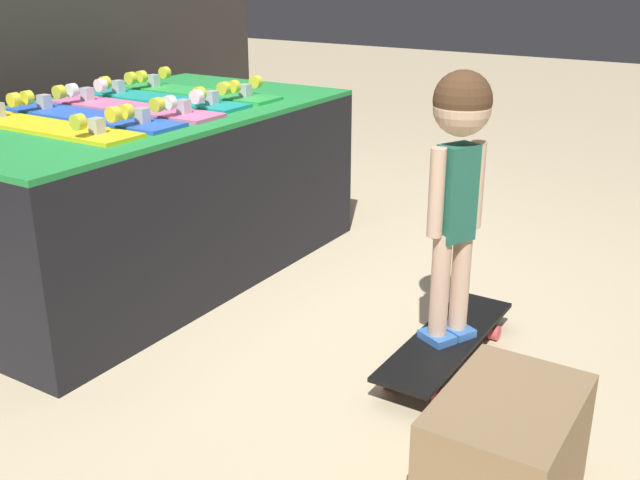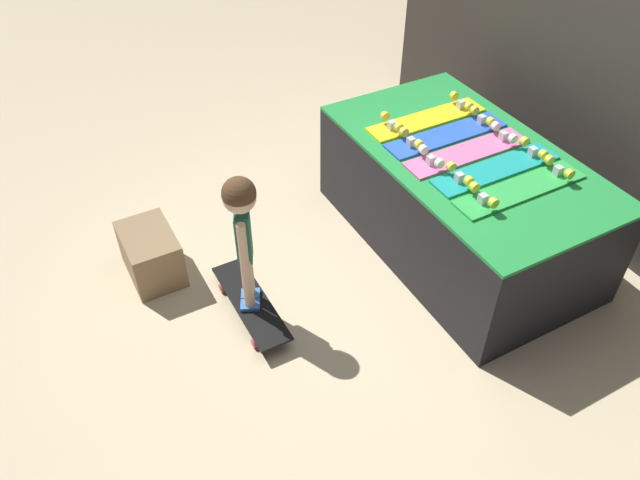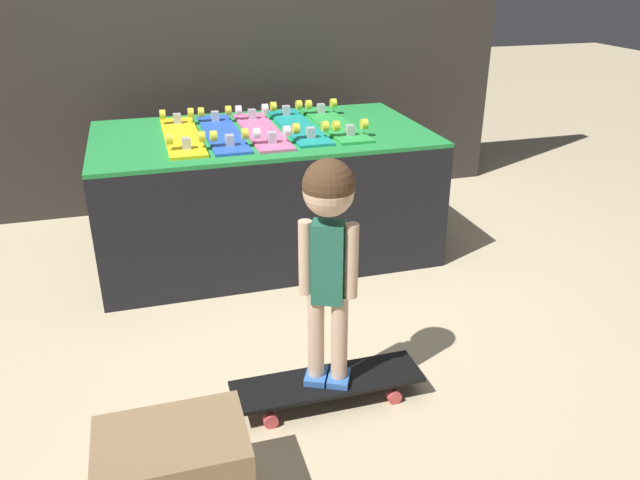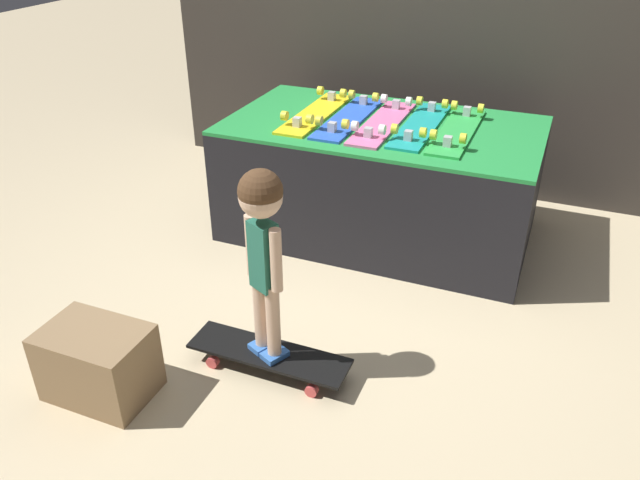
{
  "view_description": "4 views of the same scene",
  "coord_description": "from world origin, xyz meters",
  "px_view_note": "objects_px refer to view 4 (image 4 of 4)",
  "views": [
    {
      "loc": [
        -2.06,
        -1.5,
        1.22
      ],
      "look_at": [
        -0.11,
        -0.27,
        0.35
      ],
      "focal_mm": 42.0,
      "sensor_mm": 36.0,
      "label": 1
    },
    {
      "loc": [
        2.21,
        -1.5,
        2.65
      ],
      "look_at": [
        -0.1,
        -0.25,
        0.32
      ],
      "focal_mm": 35.0,
      "sensor_mm": 36.0,
      "label": 2
    },
    {
      "loc": [
        -0.61,
        -2.49,
        1.5
      ],
      "look_at": [
        0.07,
        -0.21,
        0.42
      ],
      "focal_mm": 35.0,
      "sensor_mm": 36.0,
      "label": 3
    },
    {
      "loc": [
        0.93,
        -2.54,
        1.81
      ],
      "look_at": [
        -0.03,
        -0.2,
        0.38
      ],
      "focal_mm": 35.0,
      "sensor_mm": 36.0,
      "label": 4
    }
  ],
  "objects_px": {
    "skateboard_pink_on_rack": "(383,121)",
    "child": "(262,231)",
    "skateboard_on_floor": "(269,355)",
    "skateboard_teal_on_rack": "(421,124)",
    "skateboard_blue_on_rack": "(349,117)",
    "storage_box": "(98,363)",
    "skateboard_green_on_rack": "(457,129)",
    "skateboard_yellow_on_rack": "(315,112)"
  },
  "relations": [
    {
      "from": "skateboard_green_on_rack",
      "to": "skateboard_yellow_on_rack",
      "type": "bearing_deg",
      "value": -178.84
    },
    {
      "from": "skateboard_teal_on_rack",
      "to": "storage_box",
      "type": "relative_size",
      "value": 1.86
    },
    {
      "from": "skateboard_pink_on_rack",
      "to": "storage_box",
      "type": "height_order",
      "value": "skateboard_pink_on_rack"
    },
    {
      "from": "skateboard_on_floor",
      "to": "child",
      "type": "height_order",
      "value": "child"
    },
    {
      "from": "skateboard_yellow_on_rack",
      "to": "skateboard_teal_on_rack",
      "type": "xyz_separation_m",
      "value": [
        0.61,
        0.02,
        0.0
      ]
    },
    {
      "from": "skateboard_teal_on_rack",
      "to": "storage_box",
      "type": "distance_m",
      "value": 2.03
    },
    {
      "from": "child",
      "to": "storage_box",
      "type": "xyz_separation_m",
      "value": [
        -0.57,
        -0.38,
        -0.53
      ]
    },
    {
      "from": "skateboard_yellow_on_rack",
      "to": "skateboard_on_floor",
      "type": "bearing_deg",
      "value": -75.6
    },
    {
      "from": "skateboard_blue_on_rack",
      "to": "storage_box",
      "type": "height_order",
      "value": "skateboard_blue_on_rack"
    },
    {
      "from": "skateboard_pink_on_rack",
      "to": "skateboard_teal_on_rack",
      "type": "distance_m",
      "value": 0.21
    },
    {
      "from": "skateboard_green_on_rack",
      "to": "child",
      "type": "xyz_separation_m",
      "value": [
        -0.46,
        -1.39,
        -0.01
      ]
    },
    {
      "from": "skateboard_blue_on_rack",
      "to": "child",
      "type": "distance_m",
      "value": 1.38
    },
    {
      "from": "skateboard_yellow_on_rack",
      "to": "skateboard_on_floor",
      "type": "height_order",
      "value": "skateboard_yellow_on_rack"
    },
    {
      "from": "skateboard_teal_on_rack",
      "to": "skateboard_on_floor",
      "type": "xyz_separation_m",
      "value": [
        -0.26,
        -1.4,
        -0.61
      ]
    },
    {
      "from": "skateboard_yellow_on_rack",
      "to": "skateboard_teal_on_rack",
      "type": "distance_m",
      "value": 0.61
    },
    {
      "from": "skateboard_teal_on_rack",
      "to": "skateboard_on_floor",
      "type": "distance_m",
      "value": 1.55
    },
    {
      "from": "skateboard_on_floor",
      "to": "skateboard_blue_on_rack",
      "type": "bearing_deg",
      "value": 96.2
    },
    {
      "from": "skateboard_yellow_on_rack",
      "to": "skateboard_on_floor",
      "type": "distance_m",
      "value": 1.54
    },
    {
      "from": "skateboard_on_floor",
      "to": "child",
      "type": "relative_size",
      "value": 0.84
    },
    {
      "from": "skateboard_on_floor",
      "to": "skateboard_yellow_on_rack",
      "type": "bearing_deg",
      "value": 104.4
    },
    {
      "from": "skateboard_pink_on_rack",
      "to": "child",
      "type": "relative_size",
      "value": 0.93
    },
    {
      "from": "skateboard_teal_on_rack",
      "to": "storage_box",
      "type": "xyz_separation_m",
      "value": [
        -0.83,
        -1.78,
        -0.53
      ]
    },
    {
      "from": "skateboard_green_on_rack",
      "to": "skateboard_on_floor",
      "type": "xyz_separation_m",
      "value": [
        -0.46,
        -1.39,
        -0.61
      ]
    },
    {
      "from": "storage_box",
      "to": "child",
      "type": "bearing_deg",
      "value": 33.77
    },
    {
      "from": "skateboard_blue_on_rack",
      "to": "skateboard_green_on_rack",
      "type": "bearing_deg",
      "value": 1.79
    },
    {
      "from": "skateboard_blue_on_rack",
      "to": "skateboard_teal_on_rack",
      "type": "height_order",
      "value": "same"
    },
    {
      "from": "skateboard_pink_on_rack",
      "to": "skateboard_green_on_rack",
      "type": "xyz_separation_m",
      "value": [
        0.41,
        0.03,
        0.0
      ]
    },
    {
      "from": "skateboard_teal_on_rack",
      "to": "skateboard_green_on_rack",
      "type": "relative_size",
      "value": 1.0
    },
    {
      "from": "skateboard_teal_on_rack",
      "to": "storage_box",
      "type": "height_order",
      "value": "skateboard_teal_on_rack"
    },
    {
      "from": "skateboard_on_floor",
      "to": "skateboard_teal_on_rack",
      "type": "bearing_deg",
      "value": 79.53
    },
    {
      "from": "child",
      "to": "skateboard_pink_on_rack",
      "type": "bearing_deg",
      "value": 113.24
    },
    {
      "from": "skateboard_teal_on_rack",
      "to": "skateboard_yellow_on_rack",
      "type": "bearing_deg",
      "value": -177.68
    },
    {
      "from": "skateboard_yellow_on_rack",
      "to": "skateboard_green_on_rack",
      "type": "xyz_separation_m",
      "value": [
        0.81,
        0.02,
        0.0
      ]
    },
    {
      "from": "skateboard_yellow_on_rack",
      "to": "child",
      "type": "relative_size",
      "value": 0.93
    },
    {
      "from": "skateboard_blue_on_rack",
      "to": "skateboard_pink_on_rack",
      "type": "distance_m",
      "value": 0.2
    },
    {
      "from": "skateboard_blue_on_rack",
      "to": "skateboard_on_floor",
      "type": "bearing_deg",
      "value": -83.8
    },
    {
      "from": "storage_box",
      "to": "skateboard_pink_on_rack",
      "type": "bearing_deg",
      "value": 70.25
    },
    {
      "from": "skateboard_teal_on_rack",
      "to": "child",
      "type": "bearing_deg",
      "value": -100.47
    },
    {
      "from": "skateboard_pink_on_rack",
      "to": "skateboard_teal_on_rack",
      "type": "bearing_deg",
      "value": 9.94
    },
    {
      "from": "skateboard_on_floor",
      "to": "skateboard_green_on_rack",
      "type": "bearing_deg",
      "value": 71.61
    },
    {
      "from": "skateboard_teal_on_rack",
      "to": "child",
      "type": "relative_size",
      "value": 0.93
    },
    {
      "from": "child",
      "to": "storage_box",
      "type": "distance_m",
      "value": 0.87
    }
  ]
}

